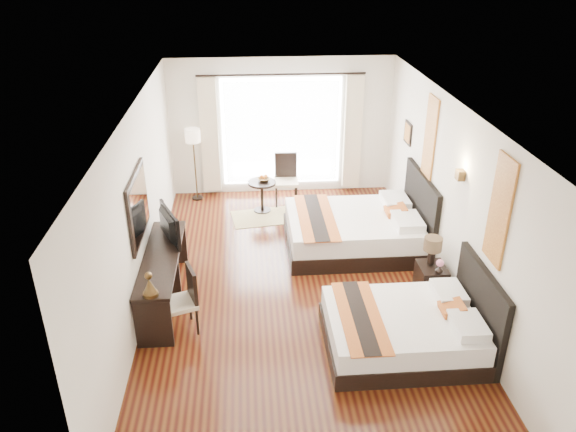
{
  "coord_description": "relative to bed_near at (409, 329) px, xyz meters",
  "views": [
    {
      "loc": [
        -0.7,
        -7.25,
        4.8
      ],
      "look_at": [
        -0.14,
        0.17,
        1.14
      ],
      "focal_mm": 35.0,
      "sensor_mm": 36.0,
      "label": 1
    }
  ],
  "objects": [
    {
      "name": "console_desk",
      "position": [
        -3.29,
        1.33,
        0.08
      ],
      "size": [
        0.5,
        2.2,
        0.76
      ],
      "primitive_type": "cube",
      "color": "black",
      "rests_on": "floor"
    },
    {
      "name": "nightstand",
      "position": [
        0.68,
        1.2,
        -0.06
      ],
      "size": [
        0.39,
        0.49,
        0.47
      ],
      "primitive_type": "cube",
      "color": "black",
      "rests_on": "floor"
    },
    {
      "name": "bed_far",
      "position": [
        -0.15,
        2.71,
        0.04
      ],
      "size": [
        2.31,
        1.8,
        1.31
      ],
      "color": "black",
      "rests_on": "floor"
    },
    {
      "name": "side_table",
      "position": [
        -1.75,
        4.27,
        0.02
      ],
      "size": [
        0.54,
        0.54,
        0.62
      ],
      "primitive_type": "cylinder",
      "color": "black",
      "rests_on": "floor"
    },
    {
      "name": "wall_sconce",
      "position": [
        0.89,
        1.2,
        1.63
      ],
      "size": [
        0.1,
        0.14,
        0.14
      ],
      "primitive_type": "cube",
      "color": "#48351A",
      "rests_on": "wall_headboard"
    },
    {
      "name": "bronze_figurine",
      "position": [
        -3.29,
        0.33,
        0.61
      ],
      "size": [
        0.22,
        0.22,
        0.3
      ],
      "primitive_type": null,
      "rotation": [
        0.0,
        0.0,
        -0.14
      ],
      "color": "#48351A",
      "rests_on": "console_desk"
    },
    {
      "name": "wall_window",
      "position": [
        -1.3,
        5.27,
        1.11
      ],
      "size": [
        4.5,
        0.01,
        2.8
      ],
      "primitive_type": "cube",
      "color": "silver",
      "rests_on": "floor"
    },
    {
      "name": "vase",
      "position": [
        0.7,
        1.01,
        0.26
      ],
      "size": [
        0.15,
        0.15,
        0.12
      ],
      "primitive_type": "imported",
      "rotation": [
        0.0,
        0.0,
        0.35
      ],
      "color": "black",
      "rests_on": "nightstand"
    },
    {
      "name": "wall_desk",
      "position": [
        -3.54,
        1.52,
        1.11
      ],
      "size": [
        0.01,
        7.5,
        2.8
      ],
      "primitive_type": "cube",
      "color": "silver",
      "rests_on": "floor"
    },
    {
      "name": "table_lamp",
      "position": [
        0.66,
        1.25,
        0.49
      ],
      "size": [
        0.27,
        0.27,
        0.42
      ],
      "color": "black",
      "rests_on": "nightstand"
    },
    {
      "name": "television",
      "position": [
        -3.27,
        1.78,
        0.71
      ],
      "size": [
        0.44,
        0.84,
        0.5
      ],
      "primitive_type": "imported",
      "rotation": [
        0.0,
        0.0,
        1.97
      ],
      "color": "black",
      "rests_on": "console_desk"
    },
    {
      "name": "drape_right",
      "position": [
        0.15,
        5.15,
        0.99
      ],
      "size": [
        0.35,
        0.14,
        2.35
      ],
      "primitive_type": "cube",
      "color": "beige",
      "rests_on": "floor"
    },
    {
      "name": "desk_chair",
      "position": [
        -2.96,
        0.59,
        -0.01
      ],
      "size": [
        0.55,
        0.55,
        0.94
      ],
      "rotation": [
        0.0,
        0.0,
        3.48
      ],
      "color": "beige",
      "rests_on": "floor"
    },
    {
      "name": "mirror_frame",
      "position": [
        -3.52,
        1.33,
        1.26
      ],
      "size": [
        0.04,
        1.25,
        0.95
      ],
      "primitive_type": "cube",
      "color": "black",
      "rests_on": "wall_desk"
    },
    {
      "name": "floor_lamp",
      "position": [
        -3.07,
        4.97,
        0.96
      ],
      "size": [
        0.3,
        0.3,
        1.49
      ],
      "color": "black",
      "rests_on": "floor"
    },
    {
      "name": "fruit_bowl",
      "position": [
        -1.71,
        4.31,
        0.36
      ],
      "size": [
        0.3,
        0.3,
        0.06
      ],
      "primitive_type": "imported",
      "rotation": [
        0.0,
        0.0,
        0.29
      ],
      "color": "#4D301B",
      "rests_on": "side_table"
    },
    {
      "name": "window_glass",
      "position": [
        -1.3,
        5.25,
        1.01
      ],
      "size": [
        2.4,
        0.02,
        2.2
      ],
      "primitive_type": "cube",
      "color": "white",
      "rests_on": "wall_window"
    },
    {
      "name": "mirror_glass",
      "position": [
        -3.49,
        1.33,
        1.26
      ],
      "size": [
        0.01,
        1.12,
        0.82
      ],
      "primitive_type": "cube",
      "color": "white",
      "rests_on": "mirror_frame"
    },
    {
      "name": "wall_entry",
      "position": [
        -1.3,
        -2.22,
        1.11
      ],
      "size": [
        4.5,
        0.01,
        2.8
      ],
      "primitive_type": "cube",
      "color": "silver",
      "rests_on": "floor"
    },
    {
      "name": "bed_near",
      "position": [
        0.0,
        0.0,
        0.0
      ],
      "size": [
        2.01,
        1.57,
        1.13
      ],
      "color": "black",
      "rests_on": "floor"
    },
    {
      "name": "floor",
      "position": [
        -1.3,
        1.52,
        -0.3
      ],
      "size": [
        4.5,
        7.5,
        0.01
      ],
      "primitive_type": "cube",
      "color": "black",
      "rests_on": "ground"
    },
    {
      "name": "art_panel_far",
      "position": [
        0.93,
        2.71,
        1.66
      ],
      "size": [
        0.03,
        0.5,
        1.35
      ],
      "primitive_type": "cube",
      "color": "brown",
      "rests_on": "wall_headboard"
    },
    {
      "name": "sheer_curtain",
      "position": [
        -1.3,
        5.19,
        1.01
      ],
      "size": [
        2.3,
        0.02,
        2.1
      ],
      "primitive_type": "cube",
      "color": "white",
      "rests_on": "wall_window"
    },
    {
      "name": "art_panel_near",
      "position": [
        0.93,
        0.0,
        1.66
      ],
      "size": [
        0.03,
        0.5,
        1.35
      ],
      "primitive_type": "cube",
      "color": "brown",
      "rests_on": "wall_headboard"
    },
    {
      "name": "ceiling",
      "position": [
        -1.3,
        1.52,
        2.5
      ],
      "size": [
        4.5,
        7.5,
        0.02
      ],
      "primitive_type": "cube",
      "color": "white",
      "rests_on": "wall_headboard"
    },
    {
      "name": "drape_left",
      "position": [
        -2.75,
        5.15,
        0.99
      ],
      "size": [
        0.35,
        0.14,
        2.35
      ],
      "primitive_type": "cube",
      "color": "beige",
      "rests_on": "floor"
    },
    {
      "name": "jute_rug",
      "position": [
        -1.75,
        3.98,
        -0.29
      ],
      "size": [
        1.25,
        0.94,
        0.01
      ],
      "primitive_type": "cube",
      "rotation": [
        0.0,
        0.0,
        0.14
      ],
      "color": "tan",
      "rests_on": "floor"
    },
    {
      "name": "window_chair",
      "position": [
        -1.25,
        4.62,
        0.01
      ],
      "size": [
        0.49,
        0.49,
        1.01
      ],
      "rotation": [
        0.0,
        0.0,
        -1.61
      ],
      "color": "beige",
      "rests_on": "floor"
    },
    {
      "name": "wall_headboard",
      "position": [
        0.95,
        1.52,
        1.11
      ],
      "size": [
        0.01,
        7.5,
        2.8
      ],
      "primitive_type": "cube",
      "color": "silver",
      "rests_on": "floor"
    }
  ]
}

